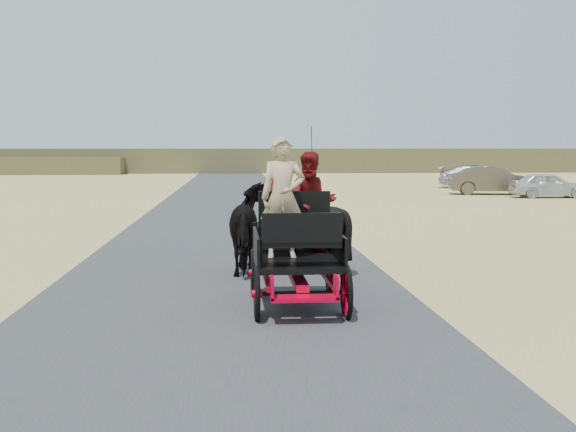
{
  "coord_description": "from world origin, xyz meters",
  "views": [
    {
      "loc": [
        0.11,
        -10.74,
        2.33
      ],
      "look_at": [
        1.07,
        1.43,
        1.2
      ],
      "focal_mm": 45.0,
      "sensor_mm": 36.0,
      "label": 1
    }
  ],
  "objects": [
    {
      "name": "passenger_woman",
      "position": [
        1.37,
        0.43,
        1.51
      ],
      "size": [
        0.77,
        0.6,
        1.58
      ],
      "primitive_type": "imported",
      "color": "#660C0F",
      "rests_on": "carriage"
    },
    {
      "name": "road",
      "position": [
        0.0,
        0.0,
        0.01
      ],
      "size": [
        6.0,
        140.0,
        0.01
      ],
      "primitive_type": "cube",
      "color": "#38383A",
      "rests_on": "ground"
    },
    {
      "name": "horse_left",
      "position": [
        0.52,
        2.83,
        0.85
      ],
      "size": [
        0.91,
        2.01,
        1.7
      ],
      "primitive_type": "imported",
      "rotation": [
        0.0,
        0.0,
        3.14
      ],
      "color": "black",
      "rests_on": "ground"
    },
    {
      "name": "ground",
      "position": [
        0.0,
        0.0,
        0.0
      ],
      "size": [
        140.0,
        140.0,
        0.0
      ],
      "primitive_type": "plane",
      "color": "tan"
    },
    {
      "name": "pedestrian",
      "position": [
        1.82,
        16.85,
        0.86
      ],
      "size": [
        1.04,
        0.51,
        1.73
      ],
      "primitive_type": "imported",
      "rotation": [
        0.0,
        0.0,
        3.24
      ],
      "color": "#AA1321",
      "rests_on": "ground"
    },
    {
      "name": "driver_man",
      "position": [
        0.87,
        -0.12,
        1.62
      ],
      "size": [
        0.66,
        0.43,
        1.8
      ],
      "primitive_type": "imported",
      "color": "tan",
      "rests_on": "carriage"
    },
    {
      "name": "car_a",
      "position": [
        15.35,
        22.96,
        0.61
      ],
      "size": [
        3.69,
        1.66,
        1.23
      ],
      "primitive_type": "imported",
      "rotation": [
        0.0,
        0.0,
        1.51
      ],
      "color": "silver",
      "rests_on": "ground"
    },
    {
      "name": "carriage",
      "position": [
        1.07,
        -0.17,
        0.36
      ],
      "size": [
        1.3,
        2.4,
        0.72
      ],
      "primitive_type": null,
      "color": "black",
      "rests_on": "ground"
    },
    {
      "name": "car_b",
      "position": [
        13.58,
        25.61,
        0.73
      ],
      "size": [
        4.63,
        2.31,
        1.46
      ],
      "primitive_type": "imported",
      "rotation": [
        0.0,
        0.0,
        1.39
      ],
      "color": "brown",
      "rests_on": "ground"
    },
    {
      "name": "ridge_far",
      "position": [
        0.0,
        62.0,
        1.2
      ],
      "size": [
        140.0,
        6.0,
        2.4
      ],
      "primitive_type": "cube",
      "color": "brown",
      "rests_on": "ground"
    },
    {
      "name": "horse_right",
      "position": [
        1.62,
        2.83,
        0.85
      ],
      "size": [
        1.37,
        1.54,
        1.7
      ],
      "primitive_type": "imported",
      "rotation": [
        0.0,
        0.0,
        3.14
      ],
      "color": "black",
      "rests_on": "ground"
    },
    {
      "name": "car_c",
      "position": [
        14.89,
        31.67,
        0.67
      ],
      "size": [
        4.97,
        3.44,
        1.34
      ],
      "primitive_type": "imported",
      "rotation": [
        0.0,
        0.0,
        1.19
      ],
      "color": "#B2B2B7",
      "rests_on": "ground"
    },
    {
      "name": "car_d",
      "position": [
        16.95,
        38.27,
        0.62
      ],
      "size": [
        4.93,
        3.72,
        1.24
      ],
      "primitive_type": "imported",
      "rotation": [
        0.0,
        0.0,
        1.99
      ],
      "color": "maroon",
      "rests_on": "ground"
    }
  ]
}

